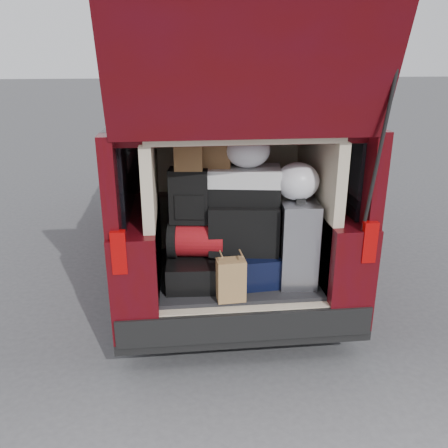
{
  "coord_description": "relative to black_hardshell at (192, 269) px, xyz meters",
  "views": [
    {
      "loc": [
        -0.47,
        -3.27,
        2.28
      ],
      "look_at": [
        -0.1,
        0.2,
        1.0
      ],
      "focal_mm": 38.0,
      "sensor_mm": 36.0,
      "label": 1
    }
  ],
  "objects": [
    {
      "name": "ground",
      "position": [
        0.37,
        -0.12,
        -0.65
      ],
      "size": [
        80.0,
        80.0,
        0.0
      ],
      "primitive_type": "plane",
      "color": "#3E3E41",
      "rests_on": "ground"
    },
    {
      "name": "minivan",
      "position": [
        0.37,
        1.73,
        0.26
      ],
      "size": [
        1.9,
        5.35,
        2.77
      ],
      "color": "black",
      "rests_on": "ground"
    },
    {
      "name": "load_floor",
      "position": [
        0.37,
        0.15,
        -0.38
      ],
      "size": [
        1.24,
        1.05,
        0.55
      ],
      "primitive_type": "cube",
      "color": "black",
      "rests_on": "ground"
    },
    {
      "name": "black_hardshell",
      "position": [
        0.0,
        0.0,
        0.0
      ],
      "size": [
        0.41,
        0.54,
        0.21
      ],
      "primitive_type": "cube",
      "rotation": [
        0.0,
        0.0,
        -0.05
      ],
      "color": "black",
      "rests_on": "load_floor"
    },
    {
      "name": "navy_hardshell",
      "position": [
        0.43,
        0.03,
        0.02
      ],
      "size": [
        0.49,
        0.59,
        0.24
      ],
      "primitive_type": "cube",
      "rotation": [
        0.0,
        0.0,
        0.08
      ],
      "color": "black",
      "rests_on": "load_floor"
    },
    {
      "name": "silver_roller",
      "position": [
        0.82,
        -0.05,
        0.23
      ],
      "size": [
        0.31,
        0.46,
        0.66
      ],
      "primitive_type": "cube",
      "rotation": [
        0.0,
        0.0,
        -0.07
      ],
      "color": "silver",
      "rests_on": "load_floor"
    },
    {
      "name": "kraft_bag",
      "position": [
        0.27,
        -0.32,
        0.05
      ],
      "size": [
        0.21,
        0.14,
        0.32
      ],
      "primitive_type": "cube",
      "rotation": [
        0.0,
        0.0,
        0.06
      ],
      "color": "#A37149",
      "rests_on": "load_floor"
    },
    {
      "name": "red_duffel",
      "position": [
        0.04,
        0.04,
        0.24
      ],
      "size": [
        0.46,
        0.34,
        0.28
      ],
      "primitive_type": "cube",
      "rotation": [
        0.0,
        0.0,
        -0.15
      ],
      "color": "maroon",
      "rests_on": "black_hardshell"
    },
    {
      "name": "black_soft_case",
      "position": [
        0.41,
        0.02,
        0.33
      ],
      "size": [
        0.57,
        0.39,
        0.39
      ],
      "primitive_type": "cube",
      "rotation": [
        0.0,
        0.0,
        -0.13
      ],
      "color": "black",
      "rests_on": "navy_hardshell"
    },
    {
      "name": "backpack",
      "position": [
        -0.0,
        0.05,
        0.59
      ],
      "size": [
        0.31,
        0.21,
        0.42
      ],
      "primitive_type": "cube",
      "rotation": [
        0.0,
        0.0,
        -0.13
      ],
      "color": "black",
      "rests_on": "red_duffel"
    },
    {
      "name": "twotone_duffel",
      "position": [
        0.4,
        0.09,
        0.66
      ],
      "size": [
        0.64,
        0.4,
        0.27
      ],
      "primitive_type": "cube",
      "rotation": [
        0.0,
        0.0,
        -0.15
      ],
      "color": "silver",
      "rests_on": "black_soft_case"
    },
    {
      "name": "grocery_sack_lower",
      "position": [
        0.0,
        0.04,
        0.89
      ],
      "size": [
        0.22,
        0.19,
        0.19
      ],
      "primitive_type": "cube",
      "rotation": [
        0.0,
        0.0,
        -0.1
      ],
      "color": "brown",
      "rests_on": "backpack"
    },
    {
      "name": "grocery_sack_upper",
      "position": [
        0.21,
        0.14,
        0.91
      ],
      "size": [
        0.26,
        0.22,
        0.23
      ],
      "primitive_type": "cube",
      "rotation": [
        0.0,
        0.0,
        -0.15
      ],
      "color": "brown",
      "rests_on": "twotone_duffel"
    },
    {
      "name": "plastic_bag_center",
      "position": [
        0.44,
        0.07,
        0.93
      ],
      "size": [
        0.39,
        0.37,
        0.27
      ],
      "primitive_type": "ellipsoid",
      "rotation": [
        0.0,
        0.0,
        -0.19
      ],
      "color": "silver",
      "rests_on": "twotone_duffel"
    },
    {
      "name": "plastic_bag_right",
      "position": [
        0.81,
        -0.04,
        0.7
      ],
      "size": [
        0.35,
        0.33,
        0.28
      ],
      "primitive_type": "ellipsoid",
      "rotation": [
        0.0,
        0.0,
        -0.07
      ],
      "color": "silver",
      "rests_on": "silver_roller"
    }
  ]
}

